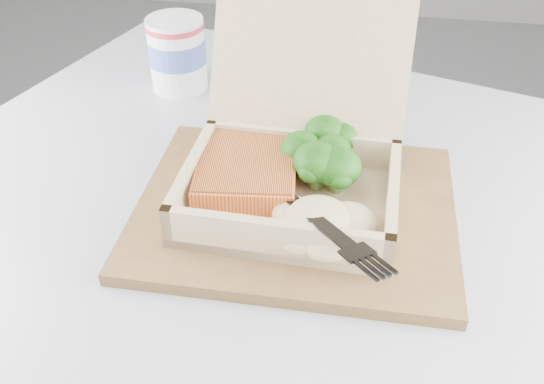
% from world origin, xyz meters
% --- Properties ---
extents(floor, '(4.00, 4.00, 0.00)m').
position_xyz_m(floor, '(0.00, 0.00, 0.00)').
color(floor, gray).
rests_on(floor, ground).
extents(cafe_table, '(1.07, 1.07, 0.75)m').
position_xyz_m(cafe_table, '(0.53, -0.56, 0.56)').
color(cafe_table, black).
rests_on(cafe_table, floor).
extents(serving_tray, '(0.32, 0.26, 0.01)m').
position_xyz_m(serving_tray, '(0.56, -0.51, 0.76)').
color(serving_tray, brown).
rests_on(serving_tray, cafe_table).
extents(takeout_container, '(0.22, 0.25, 0.18)m').
position_xyz_m(takeout_container, '(0.55, -0.47, 0.81)').
color(takeout_container, tan).
rests_on(takeout_container, serving_tray).
extents(salmon_fillet, '(0.11, 0.14, 0.03)m').
position_xyz_m(salmon_fillet, '(0.50, -0.49, 0.79)').
color(salmon_fillet, orange).
rests_on(salmon_fillet, takeout_container).
extents(broccoli_pile, '(0.11, 0.11, 0.04)m').
position_xyz_m(broccoli_pile, '(0.59, -0.46, 0.79)').
color(broccoli_pile, '#296E18').
rests_on(broccoli_pile, takeout_container).
extents(mashed_potatoes, '(0.10, 0.09, 0.03)m').
position_xyz_m(mashed_potatoes, '(0.58, -0.56, 0.79)').
color(mashed_potatoes, '#D0C487').
rests_on(mashed_potatoes, takeout_container).
extents(plastic_fork, '(0.12, 0.15, 0.03)m').
position_xyz_m(plastic_fork, '(0.57, -0.55, 0.80)').
color(plastic_fork, black).
rests_on(plastic_fork, mashed_potatoes).
extents(paper_cup, '(0.08, 0.08, 0.10)m').
position_xyz_m(paper_cup, '(0.36, -0.26, 0.80)').
color(paper_cup, silver).
rests_on(paper_cup, cafe_table).
extents(receipt, '(0.11, 0.14, 0.00)m').
position_xyz_m(receipt, '(0.61, -0.33, 0.75)').
color(receipt, white).
rests_on(receipt, cafe_table).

